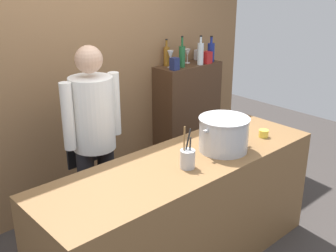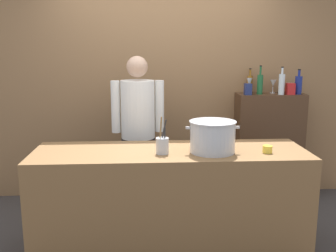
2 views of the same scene
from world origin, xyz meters
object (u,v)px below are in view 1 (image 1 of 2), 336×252
spice_tin_navy (175,64)px  chef (93,133)px  wine_bottle_green (182,56)px  wine_glass_wide (187,53)px  utensil_crock (187,158)px  spice_tin_red (207,57)px  spice_tin_silver (199,55)px  stockpot_large (224,134)px  wine_glass_short (170,56)px  butter_jar (264,133)px  wine_bottle_cobalt (211,52)px  wine_bottle_amber (167,56)px  wine_bottle_clear (200,53)px

spice_tin_navy → chef: bearing=-164.0°
chef → wine_bottle_green: chef is taller
wine_bottle_green → wine_glass_wide: bearing=29.6°
utensil_crock → spice_tin_red: (1.47, 1.19, 0.32)m
spice_tin_silver → wine_glass_wide: bearing=-170.5°
spice_tin_red → wine_glass_wide: bearing=133.9°
stockpot_large → spice_tin_silver: spice_tin_silver is taller
wine_glass_short → spice_tin_red: bearing=-14.7°
stockpot_large → butter_jar: (0.44, -0.05, -0.10)m
wine_bottle_green → spice_tin_silver: size_ratio=2.86×
wine_bottle_cobalt → wine_bottle_amber: bearing=161.6°
wine_bottle_clear → wine_bottle_amber: bearing=146.1°
utensil_crock → spice_tin_navy: spice_tin_navy is taller
butter_jar → wine_bottle_cobalt: wine_bottle_cobalt is taller
wine_glass_short → spice_tin_red: wine_glass_short is taller
wine_glass_wide → spice_tin_red: size_ratio=1.20×
wine_bottle_clear → wine_glass_wide: size_ratio=2.01×
spice_tin_navy → wine_bottle_clear: bearing=-0.3°
butter_jar → wine_bottle_green: (0.29, 1.26, 0.41)m
chef → stockpot_large: size_ratio=3.78×
wine_glass_wide → spice_tin_silver: bearing=9.5°
chef → wine_glass_wide: chef is taller
spice_tin_navy → wine_bottle_green: bearing=16.2°
utensil_crock → chef: bearing=104.1°
wine_glass_short → spice_tin_navy: (-0.04, -0.11, -0.06)m
chef → wine_bottle_clear: bearing=-170.6°
wine_glass_wide → spice_tin_red: bearing=-46.1°
wine_bottle_clear → wine_bottle_cobalt: 0.21m
stockpot_large → spice_tin_red: (1.06, 1.16, 0.26)m
wine_bottle_cobalt → spice_tin_navy: (-0.58, -0.03, -0.05)m
wine_glass_wide → wine_bottle_amber: bearing=167.9°
spice_tin_red → utensil_crock: bearing=-141.2°
chef → spice_tin_red: 1.75m
wine_glass_short → stockpot_large: bearing=-116.4°
utensil_crock → wine_bottle_cobalt: wine_bottle_cobalt is taller
spice_tin_silver → spice_tin_navy: spice_tin_navy is taller
wine_bottle_clear → wine_glass_wide: bearing=107.5°
wine_glass_wide → wine_glass_short: bearing=-172.3°
wine_bottle_cobalt → spice_tin_red: wine_bottle_cobalt is taller
chef → wine_glass_short: chef is taller
wine_bottle_amber → spice_tin_navy: 0.22m
stockpot_large → spice_tin_red: bearing=47.3°
utensil_crock → spice_tin_navy: 1.59m
chef → wine_bottle_amber: 1.44m
spice_tin_silver → wine_glass_short: bearing=-171.5°
wine_bottle_green → spice_tin_red: (0.33, -0.05, -0.05)m
wine_bottle_amber → wine_bottle_cobalt: same height
wine_bottle_amber → wine_glass_short: 0.10m
wine_bottle_clear → wine_bottle_amber: 0.36m
wine_bottle_green → wine_bottle_amber: (-0.07, 0.16, -0.01)m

